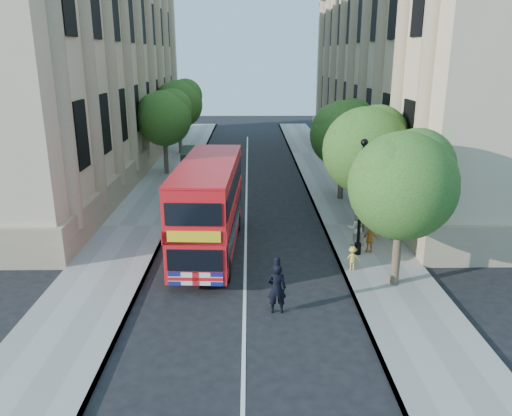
{
  "coord_description": "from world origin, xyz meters",
  "views": [
    {
      "loc": [
        0.19,
        -14.59,
        8.61
      ],
      "look_at": [
        0.47,
        5.93,
        2.3
      ],
      "focal_mm": 35.0,
      "sensor_mm": 36.0,
      "label": 1
    }
  ],
  "objects_px": {
    "police_constable": "(277,288)",
    "woman_pedestrian": "(356,228)",
    "box_van": "(199,176)",
    "double_decker_bus": "(209,204)",
    "lamp_post": "(361,202)"
  },
  "relations": [
    {
      "from": "box_van",
      "to": "police_constable",
      "type": "relative_size",
      "value": 2.95
    },
    {
      "from": "box_van",
      "to": "police_constable",
      "type": "distance_m",
      "value": 14.92
    },
    {
      "from": "box_van",
      "to": "woman_pedestrian",
      "type": "bearing_deg",
      "value": -50.66
    },
    {
      "from": "double_decker_bus",
      "to": "box_van",
      "type": "xyz_separation_m",
      "value": [
        -1.28,
        8.7,
        -0.8
      ]
    },
    {
      "from": "police_constable",
      "to": "woman_pedestrian",
      "type": "bearing_deg",
      "value": -124.81
    },
    {
      "from": "police_constable",
      "to": "box_van",
      "type": "bearing_deg",
      "value": -76.11
    },
    {
      "from": "box_van",
      "to": "police_constable",
      "type": "xyz_separation_m",
      "value": [
        4.01,
        -14.36,
        -0.55
      ]
    },
    {
      "from": "lamp_post",
      "to": "double_decker_bus",
      "type": "height_order",
      "value": "lamp_post"
    },
    {
      "from": "police_constable",
      "to": "woman_pedestrian",
      "type": "distance_m",
      "value": 7.29
    },
    {
      "from": "double_decker_bus",
      "to": "police_constable",
      "type": "xyz_separation_m",
      "value": [
        2.73,
        -5.66,
        -1.35
      ]
    },
    {
      "from": "double_decker_bus",
      "to": "box_van",
      "type": "distance_m",
      "value": 8.83
    },
    {
      "from": "double_decker_bus",
      "to": "woman_pedestrian",
      "type": "distance_m",
      "value": 6.85
    },
    {
      "from": "police_constable",
      "to": "woman_pedestrian",
      "type": "relative_size",
      "value": 1.09
    },
    {
      "from": "police_constable",
      "to": "woman_pedestrian",
      "type": "xyz_separation_m",
      "value": [
        3.98,
        6.11,
        0.05
      ]
    },
    {
      "from": "lamp_post",
      "to": "box_van",
      "type": "bearing_deg",
      "value": 130.14
    }
  ]
}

